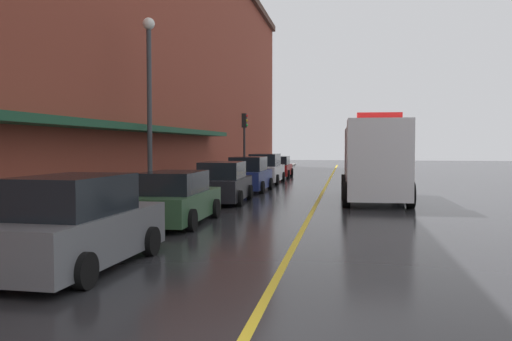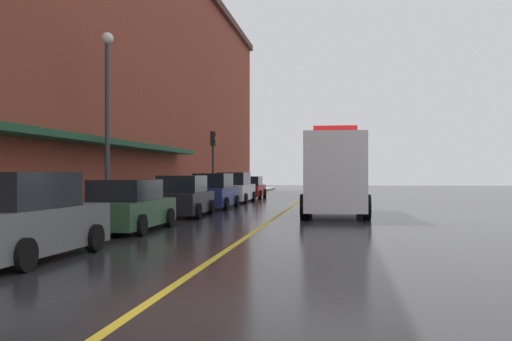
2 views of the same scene
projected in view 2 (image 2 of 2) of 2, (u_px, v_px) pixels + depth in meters
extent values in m
plane|color=#232326|center=(293.00, 206.00, 32.47)|extent=(112.00, 112.00, 0.00)
cube|color=gray|center=(186.00, 204.00, 33.38)|extent=(2.40, 70.00, 0.15)
cube|color=gold|center=(293.00, 206.00, 32.47)|extent=(0.16, 70.00, 0.01)
cube|color=brown|center=(59.00, 67.00, 33.50)|extent=(12.22, 64.00, 16.02)
cube|color=#19472D|center=(115.00, 143.00, 24.59)|extent=(1.20, 22.40, 0.24)
cube|color=#595B60|center=(24.00, 229.00, 12.23)|extent=(1.93, 4.66, 0.92)
cube|color=black|center=(18.00, 190.00, 12.00)|extent=(1.68, 2.58, 0.75)
cylinder|color=black|center=(25.00, 236.00, 13.79)|extent=(0.24, 0.65, 0.64)
cylinder|color=black|center=(95.00, 238.00, 13.46)|extent=(0.24, 0.65, 0.64)
cylinder|color=black|center=(24.00, 255.00, 10.66)|extent=(0.24, 0.65, 0.64)
cube|color=#2D5133|center=(129.00, 213.00, 18.33)|extent=(1.81, 4.63, 0.80)
cube|color=black|center=(126.00, 190.00, 18.11)|extent=(1.62, 2.55, 0.65)
cylinder|color=black|center=(119.00, 217.00, 19.87)|extent=(0.23, 0.64, 0.64)
cylinder|color=black|center=(169.00, 218.00, 19.62)|extent=(0.23, 0.64, 0.64)
cylinder|color=black|center=(82.00, 224.00, 17.04)|extent=(0.23, 0.64, 0.64)
cylinder|color=black|center=(141.00, 225.00, 16.79)|extent=(0.23, 0.64, 0.64)
cube|color=black|center=(184.00, 202.00, 24.52)|extent=(1.96, 4.55, 0.86)
cube|color=black|center=(182.00, 184.00, 24.30)|extent=(1.71, 2.52, 0.70)
cylinder|color=black|center=(171.00, 207.00, 26.01)|extent=(0.24, 0.65, 0.64)
cylinder|color=black|center=(211.00, 207.00, 25.80)|extent=(0.24, 0.65, 0.64)
cylinder|color=black|center=(153.00, 211.00, 23.24)|extent=(0.24, 0.65, 0.64)
cylinder|color=black|center=(198.00, 211.00, 23.03)|extent=(0.24, 0.65, 0.64)
cube|color=navy|center=(214.00, 196.00, 30.02)|extent=(1.86, 4.27, 0.90)
cube|color=black|center=(213.00, 181.00, 29.82)|extent=(1.65, 2.36, 0.74)
cylinder|color=black|center=(204.00, 201.00, 31.47)|extent=(0.23, 0.64, 0.64)
cylinder|color=black|center=(236.00, 201.00, 31.17)|extent=(0.23, 0.64, 0.64)
cylinder|color=black|center=(190.00, 203.00, 28.87)|extent=(0.23, 0.64, 0.64)
cylinder|color=black|center=(226.00, 204.00, 28.58)|extent=(0.23, 0.64, 0.64)
cube|color=silver|center=(235.00, 192.00, 36.17)|extent=(1.87, 4.88, 0.93)
cube|color=black|center=(234.00, 179.00, 35.93)|extent=(1.67, 2.69, 0.76)
cylinder|color=black|center=(225.00, 196.00, 37.80)|extent=(0.22, 0.64, 0.64)
cylinder|color=black|center=(253.00, 196.00, 37.52)|extent=(0.22, 0.64, 0.64)
cylinder|color=black|center=(215.00, 198.00, 34.82)|extent=(0.22, 0.64, 0.64)
cylinder|color=black|center=(245.00, 198.00, 34.54)|extent=(0.22, 0.64, 0.64)
cube|color=maroon|center=(250.00, 191.00, 42.00)|extent=(1.83, 4.58, 0.78)
cube|color=black|center=(250.00, 181.00, 41.78)|extent=(1.63, 2.53, 0.64)
cylinder|color=black|center=(241.00, 193.00, 43.52)|extent=(0.23, 0.64, 0.64)
cylinder|color=black|center=(265.00, 193.00, 43.28)|extent=(0.23, 0.64, 0.64)
cylinder|color=black|center=(235.00, 195.00, 40.72)|extent=(0.23, 0.64, 0.64)
cylinder|color=black|center=(260.00, 195.00, 40.48)|extent=(0.23, 0.64, 0.64)
cube|color=silver|center=(335.00, 172.00, 22.69)|extent=(2.46, 2.17, 3.14)
cube|color=silver|center=(334.00, 175.00, 26.58)|extent=(2.52, 5.19, 2.89)
cube|color=red|center=(335.00, 129.00, 22.69)|extent=(1.70, 0.63, 0.24)
cylinder|color=black|center=(367.00, 207.00, 22.60)|extent=(0.32, 1.01, 1.00)
cylinder|color=black|center=(304.00, 207.00, 22.91)|extent=(0.32, 1.01, 1.00)
cylinder|color=black|center=(362.00, 203.00, 25.79)|extent=(0.32, 1.01, 1.00)
cylinder|color=black|center=(307.00, 203.00, 26.10)|extent=(0.32, 1.01, 1.00)
cylinder|color=black|center=(360.00, 201.00, 27.85)|extent=(0.32, 1.01, 1.00)
cylinder|color=black|center=(309.00, 200.00, 28.16)|extent=(0.32, 1.01, 1.00)
cylinder|color=#4C4C51|center=(193.00, 194.00, 31.60)|extent=(0.07, 0.07, 1.05)
cube|color=black|center=(193.00, 182.00, 31.60)|extent=(0.14, 0.18, 0.28)
cylinder|color=#4C4C51|center=(219.00, 191.00, 38.28)|extent=(0.07, 0.07, 1.05)
cube|color=black|center=(219.00, 181.00, 38.29)|extent=(0.14, 0.18, 0.28)
cylinder|color=#4C4C51|center=(130.00, 203.00, 22.15)|extent=(0.07, 0.07, 1.05)
cube|color=black|center=(130.00, 186.00, 22.16)|extent=(0.14, 0.18, 0.28)
cylinder|color=#4C4C51|center=(35.00, 217.00, 15.34)|extent=(0.07, 0.07, 1.05)
cube|color=black|center=(36.00, 192.00, 15.34)|extent=(0.14, 0.18, 0.28)
cylinder|color=#33383D|center=(107.00, 131.00, 21.55)|extent=(0.18, 0.18, 6.50)
sphere|color=white|center=(107.00, 38.00, 21.56)|extent=(0.44, 0.44, 0.44)
cylinder|color=#232326|center=(213.00, 173.00, 36.30)|extent=(0.14, 0.14, 3.40)
cube|color=black|center=(213.00, 139.00, 36.31)|extent=(0.28, 0.36, 0.90)
sphere|color=red|center=(215.00, 134.00, 36.29)|extent=(0.16, 0.16, 0.16)
sphere|color=gold|center=(215.00, 139.00, 36.29)|extent=(0.16, 0.16, 0.16)
sphere|color=green|center=(215.00, 143.00, 36.29)|extent=(0.16, 0.16, 0.16)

